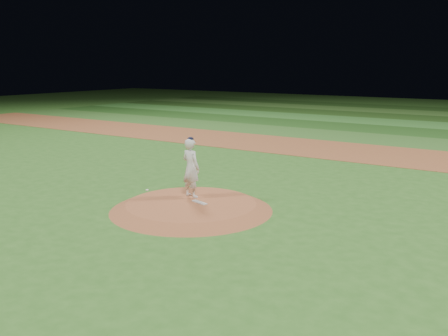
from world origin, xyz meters
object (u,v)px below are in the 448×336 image
(rosin_bag, at_px, (147,190))
(pitchers_mound, at_px, (191,206))
(pitching_rubber, at_px, (200,202))
(pitcher_on_mound, at_px, (191,168))

(rosin_bag, bearing_deg, pitchers_mound, -9.05)
(pitching_rubber, bearing_deg, pitcher_on_mound, 163.05)
(pitcher_on_mound, bearing_deg, pitchers_mound, -52.67)
(pitchers_mound, relative_size, pitcher_on_mound, 2.57)
(rosin_bag, distance_m, pitcher_on_mound, 2.14)
(pitching_rubber, distance_m, rosin_bag, 2.59)
(pitching_rubber, height_order, rosin_bag, rosin_bag)
(pitching_rubber, height_order, pitcher_on_mound, pitcher_on_mound)
(pitchers_mound, bearing_deg, pitcher_on_mound, 127.33)
(pitchers_mound, relative_size, rosin_bag, 49.71)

